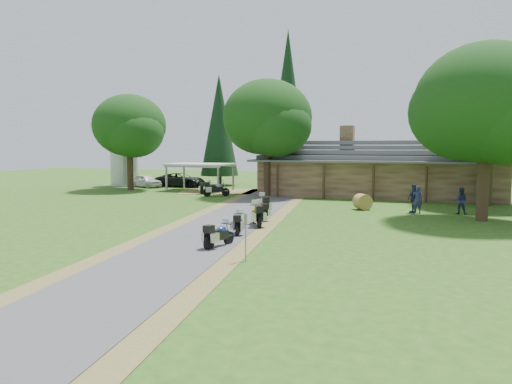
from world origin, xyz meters
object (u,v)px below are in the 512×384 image
(motorcycle_row_b, at_px, (239,222))
(motorcycle_carport_a, at_px, (206,187))
(silo, at_px, (124,158))
(motorcycle_carport_b, at_px, (216,188))
(car_white_sedan, at_px, (146,179))
(motorcycle_row_a, at_px, (219,234))
(motorcycle_row_e, at_px, (263,204))
(motorcycle_row_c, at_px, (257,214))
(lodge, at_px, (379,168))
(car_dark_suv, at_px, (181,177))
(carport, at_px, (200,177))
(motorcycle_row_d, at_px, (261,210))
(hay_bale, at_px, (363,202))

(motorcycle_row_b, xyz_separation_m, motorcycle_carport_a, (-10.44, 18.70, 0.00))
(silo, height_order, motorcycle_carport_b, silo)
(car_white_sedan, bearing_deg, motorcycle_row_a, -122.07)
(car_white_sedan, bearing_deg, motorcycle_row_e, -109.56)
(car_white_sedan, relative_size, motorcycle_row_c, 2.62)
(lodge, height_order, motorcycle_row_e, lodge)
(car_white_sedan, distance_m, car_dark_suv, 3.68)
(carport, relative_size, car_dark_suv, 1.06)
(car_dark_suv, distance_m, motorcycle_row_d, 25.36)
(motorcycle_row_b, relative_size, motorcycle_row_d, 1.00)
(lodge, distance_m, car_white_sedan, 24.18)
(carport, xyz_separation_m, motorcycle_row_c, (12.35, -18.63, -0.66))
(car_dark_suv, bearing_deg, motorcycle_row_e, -141.93)
(car_dark_suv, relative_size, motorcycle_carport_a, 3.36)
(motorcycle_row_a, distance_m, motorcycle_carport_b, 21.81)
(motorcycle_row_b, bearing_deg, car_white_sedan, 24.46)
(car_white_sedan, height_order, motorcycle_row_d, car_white_sedan)
(carport, height_order, motorcycle_row_d, carport)
(motorcycle_row_a, xyz_separation_m, hay_bale, (4.20, 14.99, -0.05))
(motorcycle_carport_a, xyz_separation_m, motorcycle_carport_b, (1.91, -2.09, 0.12))
(motorcycle_carport_b, bearing_deg, car_dark_suv, 101.78)
(lodge, bearing_deg, motorcycle_row_d, -106.21)
(silo, bearing_deg, motorcycle_row_a, -49.65)
(carport, distance_m, motorcycle_row_c, 22.36)
(carport, distance_m, car_white_sedan, 7.35)
(motorcycle_row_d, relative_size, motorcycle_carport_b, 0.83)
(motorcycle_row_e, distance_m, motorcycle_carport_b, 11.85)
(car_white_sedan, xyz_separation_m, motorcycle_row_e, (18.34, -15.58, -0.20))
(lodge, relative_size, silo, 3.57)
(car_white_sedan, relative_size, motorcycle_row_a, 2.97)
(silo, xyz_separation_m, car_dark_suv, (6.52, 0.71, -1.89))
(carport, xyz_separation_m, motorcycle_carport_b, (3.79, -4.70, -0.62))
(motorcycle_row_e, height_order, motorcycle_carport_b, motorcycle_carport_b)
(motorcycle_row_b, height_order, motorcycle_row_d, same)
(carport, relative_size, motorcycle_carport_a, 3.57)
(car_dark_suv, relative_size, motorcycle_carport_b, 2.79)
(lodge, distance_m, motorcycle_row_c, 20.19)
(lodge, distance_m, carport, 17.03)
(lodge, bearing_deg, motorcycle_row_c, -103.27)
(motorcycle_row_e, bearing_deg, hay_bale, -82.04)
(motorcycle_row_a, xyz_separation_m, motorcycle_row_e, (-1.52, 10.64, 0.07))
(motorcycle_carport_b, bearing_deg, motorcycle_row_a, -97.90)
(lodge, relative_size, motorcycle_row_d, 12.50)
(car_white_sedan, xyz_separation_m, motorcycle_carport_b, (10.95, -6.32, -0.15))
(motorcycle_carport_b, bearing_deg, hay_bale, -52.57)
(hay_bale, bearing_deg, motorcycle_row_d, -126.03)
(car_white_sedan, height_order, motorcycle_row_c, car_white_sedan)
(silo, bearing_deg, motorcycle_row_e, -37.50)
(motorcycle_row_c, relative_size, motorcycle_carport_a, 1.14)
(car_white_sedan, distance_m, motorcycle_carport_b, 12.64)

